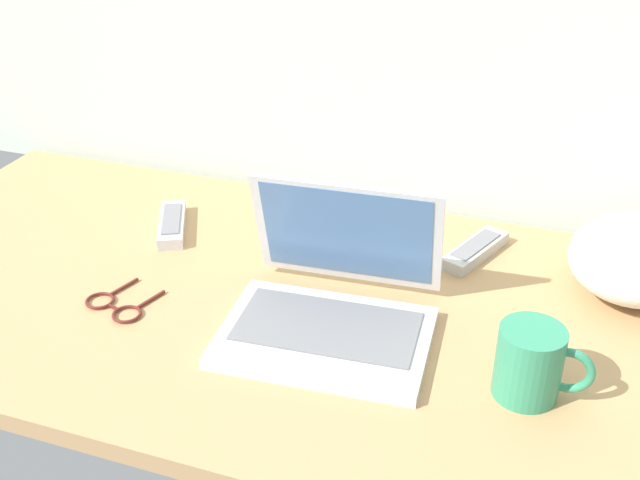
% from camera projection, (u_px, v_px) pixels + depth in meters
% --- Properties ---
extents(desk, '(1.60, 0.76, 0.03)m').
position_uv_depth(desk, '(297.00, 308.00, 1.26)').
color(desk, tan).
rests_on(desk, ground).
extents(laptop, '(0.32, 0.30, 0.21)m').
position_uv_depth(laptop, '(333.00, 300.00, 1.18)').
color(laptop, silver).
rests_on(laptop, desk).
extents(coffee_mug, '(0.13, 0.09, 0.10)m').
position_uv_depth(coffee_mug, '(531.00, 362.00, 1.03)').
color(coffee_mug, '#338C66').
rests_on(coffee_mug, desk).
extents(remote_control_near, '(0.11, 0.16, 0.02)m').
position_uv_depth(remote_control_near, '(172.00, 224.00, 1.46)').
color(remote_control_near, '#B7B7B7').
rests_on(remote_control_near, desk).
extents(remote_control_far, '(0.10, 0.17, 0.02)m').
position_uv_depth(remote_control_far, '(475.00, 250.00, 1.37)').
color(remote_control_far, '#B7B7B7').
rests_on(remote_control_far, desk).
extents(eyeglasses, '(0.12, 0.13, 0.01)m').
position_uv_depth(eyeglasses, '(115.00, 306.00, 1.23)').
color(eyeglasses, '#591E19').
rests_on(eyeglasses, desk).
extents(cushion, '(0.29, 0.31, 0.12)m').
position_uv_depth(cushion, '(639.00, 258.00, 1.26)').
color(cushion, silver).
rests_on(cushion, desk).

